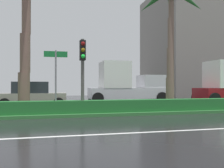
{
  "coord_description": "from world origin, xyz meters",
  "views": [
    {
      "loc": [
        1.62,
        -5.3,
        1.5
      ],
      "look_at": [
        5.38,
        10.37,
        1.57
      ],
      "focal_mm": 39.36,
      "sensor_mm": 36.0,
      "label": 1
    }
  ],
  "objects": [
    {
      "name": "box_truck_lead",
      "position": [
        7.63,
        14.74,
        1.55
      ],
      "size": [
        6.4,
        2.64,
        3.46
      ],
      "color": "silver",
      "rests_on": "ground_plane"
    },
    {
      "name": "building_far_right",
      "position": [
        25.13,
        26.8,
        7.33
      ],
      "size": [
        19.25,
        12.16,
        14.67
      ],
      "color": "slate",
      "rests_on": "ground_plane"
    },
    {
      "name": "ground_plane",
      "position": [
        0.0,
        9.0,
        -0.05
      ],
      "size": [
        90.0,
        42.0,
        0.1
      ],
      "primitive_type": "cube",
      "color": "black"
    },
    {
      "name": "traffic_signal_median_right",
      "position": [
        3.0,
        6.51,
        2.61
      ],
      "size": [
        0.28,
        0.43,
        3.57
      ],
      "color": "#4C4C47",
      "rests_on": "median_strip"
    },
    {
      "name": "median_hedge",
      "position": [
        0.0,
        6.6,
        0.45
      ],
      "size": [
        76.5,
        0.7,
        0.6
      ],
      "color": "#1E6028",
      "rests_on": "median_strip"
    },
    {
      "name": "median_strip",
      "position": [
        0.0,
        8.0,
        0.07
      ],
      "size": [
        85.5,
        4.0,
        0.15
      ],
      "primitive_type": "cube",
      "color": "#2D6B33",
      "rests_on": "ground_plane"
    },
    {
      "name": "car_in_traffic_third",
      "position": [
        0.26,
        12.05,
        0.83
      ],
      "size": [
        4.3,
        2.02,
        1.72
      ],
      "color": "gray",
      "rests_on": "ground_plane"
    },
    {
      "name": "palm_tree_centre",
      "position": [
        8.41,
        8.09,
        6.23
      ],
      "size": [
        4.81,
        4.54,
        7.65
      ],
      "color": "brown",
      "rests_on": "median_strip"
    },
    {
      "name": "street_name_sign",
      "position": [
        1.73,
        6.68,
        2.08
      ],
      "size": [
        1.1,
        0.08,
        3.0
      ],
      "color": "slate",
      "rests_on": "median_strip"
    }
  ]
}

